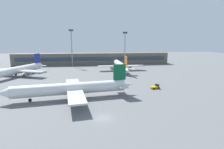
{
  "coord_description": "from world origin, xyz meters",
  "views": [
    {
      "loc": [
        -2.89,
        -39.99,
        18.48
      ],
      "look_at": [
        7.44,
        40.0,
        3.0
      ],
      "focal_mm": 28.21,
      "sensor_mm": 36.0,
      "label": 1
    }
  ],
  "objects_px": {
    "airplane_near": "(70,89)",
    "airplane_far": "(121,65)",
    "airplane_mid": "(16,70)",
    "floodlight_tower_east": "(125,47)",
    "baggage_tug_yellow": "(156,87)",
    "floodlight_tower_west": "(72,45)"
  },
  "relations": [
    {
      "from": "airplane_mid",
      "to": "floodlight_tower_west",
      "type": "height_order",
      "value": "floodlight_tower_west"
    },
    {
      "from": "airplane_far",
      "to": "baggage_tug_yellow",
      "type": "distance_m",
      "value": 45.71
    },
    {
      "from": "airplane_mid",
      "to": "airplane_far",
      "type": "height_order",
      "value": "airplane_mid"
    },
    {
      "from": "airplane_near",
      "to": "airplane_far",
      "type": "relative_size",
      "value": 1.03
    },
    {
      "from": "floodlight_tower_west",
      "to": "floodlight_tower_east",
      "type": "distance_m",
      "value": 38.61
    },
    {
      "from": "airplane_far",
      "to": "floodlight_tower_east",
      "type": "height_order",
      "value": "floodlight_tower_east"
    },
    {
      "from": "airplane_near",
      "to": "airplane_far",
      "type": "height_order",
      "value": "airplane_near"
    },
    {
      "from": "airplane_near",
      "to": "airplane_mid",
      "type": "bearing_deg",
      "value": 128.63
    },
    {
      "from": "baggage_tug_yellow",
      "to": "floodlight_tower_west",
      "type": "bearing_deg",
      "value": 119.32
    },
    {
      "from": "airplane_near",
      "to": "floodlight_tower_east",
      "type": "relative_size",
      "value": 1.74
    },
    {
      "from": "airplane_near",
      "to": "airplane_mid",
      "type": "xyz_separation_m",
      "value": [
        -31.6,
        39.54,
        0.09
      ]
    },
    {
      "from": "airplane_near",
      "to": "floodlight_tower_east",
      "type": "distance_m",
      "value": 75.15
    },
    {
      "from": "floodlight_tower_east",
      "to": "airplane_mid",
      "type": "bearing_deg",
      "value": -156.23
    },
    {
      "from": "airplane_mid",
      "to": "airplane_far",
      "type": "distance_m",
      "value": 59.17
    },
    {
      "from": "floodlight_tower_east",
      "to": "floodlight_tower_west",
      "type": "bearing_deg",
      "value": 167.55
    },
    {
      "from": "airplane_near",
      "to": "airplane_far",
      "type": "bearing_deg",
      "value": 63.92
    },
    {
      "from": "baggage_tug_yellow",
      "to": "floodlight_tower_west",
      "type": "relative_size",
      "value": 0.15
    },
    {
      "from": "airplane_near",
      "to": "baggage_tug_yellow",
      "type": "distance_m",
      "value": 32.92
    },
    {
      "from": "airplane_near",
      "to": "airplane_far",
      "type": "xyz_separation_m",
      "value": [
        26.0,
        53.11,
        -0.1
      ]
    },
    {
      "from": "airplane_far",
      "to": "floodlight_tower_east",
      "type": "bearing_deg",
      "value": 68.84
    },
    {
      "from": "airplane_near",
      "to": "airplane_mid",
      "type": "distance_m",
      "value": 50.61
    },
    {
      "from": "baggage_tug_yellow",
      "to": "airplane_near",
      "type": "bearing_deg",
      "value": -166.17
    }
  ]
}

